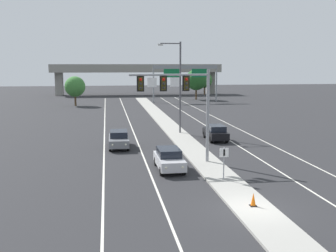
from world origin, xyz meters
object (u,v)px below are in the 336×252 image
(street_lamp_median, at_px, (178,82))
(tree_far_left_b, at_px, (75,87))
(car_receding_black, at_px, (216,132))
(highway_sign_gantry, at_px, (185,72))
(car_oncoming_silver, at_px, (169,159))
(tree_far_right_c, at_px, (196,80))
(overhead_signal_mast, at_px, (181,94))
(car_oncoming_grey, at_px, (119,139))
(tree_far_right_b, at_px, (205,80))
(traffic_cone_median_nose, at_px, (253,200))
(median_sign_post, at_px, (224,159))

(street_lamp_median, relative_size, tree_far_left_b, 1.82)
(car_receding_black, distance_m, highway_sign_gantry, 43.00)
(car_oncoming_silver, relative_size, tree_far_right_c, 0.68)
(overhead_signal_mast, height_order, car_oncoming_grey, overhead_signal_mast)
(overhead_signal_mast, relative_size, car_oncoming_silver, 1.60)
(highway_sign_gantry, distance_m, tree_far_right_b, 21.52)
(car_receding_black, xyz_separation_m, tree_far_right_b, (13.56, 61.93, 2.83))
(traffic_cone_median_nose, relative_size, tree_far_right_c, 0.11)
(median_sign_post, height_order, highway_sign_gantry, highway_sign_gantry)
(car_oncoming_grey, height_order, car_receding_black, same)
(street_lamp_median, relative_size, traffic_cone_median_nose, 13.51)
(median_sign_post, xyz_separation_m, car_oncoming_silver, (-3.10, 3.72, -0.77))
(car_oncoming_grey, bearing_deg, tree_far_left_b, 99.57)
(overhead_signal_mast, height_order, median_sign_post, overhead_signal_mast)
(overhead_signal_mast, distance_m, tree_far_left_b, 48.83)
(tree_far_right_c, distance_m, tree_far_left_b, 27.05)
(street_lamp_median, xyz_separation_m, tree_far_left_b, (-13.59, 33.50, -2.21))
(tree_far_left_b, bearing_deg, car_oncoming_silver, -78.22)
(median_sign_post, relative_size, car_oncoming_silver, 0.49)
(car_oncoming_silver, xyz_separation_m, car_oncoming_grey, (-3.44, 8.75, 0.00))
(traffic_cone_median_nose, bearing_deg, car_oncoming_grey, 110.71)
(tree_far_left_b, bearing_deg, tree_far_right_c, 21.82)
(traffic_cone_median_nose, height_order, tree_far_right_b, tree_far_right_b)
(overhead_signal_mast, height_order, street_lamp_median, street_lamp_median)
(median_sign_post, distance_m, car_receding_black, 15.25)
(street_lamp_median, xyz_separation_m, car_receding_black, (3.14, -4.41, -4.97))
(street_lamp_median, bearing_deg, car_receding_black, -54.50)
(car_oncoming_silver, distance_m, tree_far_right_c, 61.03)
(car_receding_black, relative_size, tree_far_right_c, 0.68)
(median_sign_post, height_order, tree_far_right_b, tree_far_right_b)
(street_lamp_median, distance_m, car_oncoming_grey, 10.81)
(traffic_cone_median_nose, relative_size, highway_sign_gantry, 0.06)
(median_sign_post, xyz_separation_m, tree_far_left_b, (-13.33, 52.76, 2.00))
(car_receding_black, height_order, tree_far_right_b, tree_far_right_b)
(street_lamp_median, bearing_deg, median_sign_post, -90.76)
(street_lamp_median, bearing_deg, highway_sign_gantry, 78.05)
(highway_sign_gantry, relative_size, tree_far_left_b, 2.42)
(overhead_signal_mast, xyz_separation_m, median_sign_post, (1.96, -5.31, -3.87))
(tree_far_right_c, height_order, tree_far_left_b, tree_far_right_c)
(overhead_signal_mast, xyz_separation_m, car_oncoming_silver, (-1.14, -1.59, -4.64))
(overhead_signal_mast, distance_m, traffic_cone_median_nose, 11.84)
(traffic_cone_median_nose, bearing_deg, median_sign_post, 91.73)
(traffic_cone_median_nose, bearing_deg, street_lamp_median, 89.77)
(overhead_signal_mast, distance_m, car_oncoming_silver, 5.03)
(highway_sign_gantry, bearing_deg, street_lamp_median, -101.95)
(overhead_signal_mast, height_order, car_receding_black, overhead_signal_mast)
(street_lamp_median, relative_size, car_oncoming_silver, 2.23)
(tree_far_right_b, bearing_deg, highway_sign_gantry, -113.91)
(street_lamp_median, height_order, car_oncoming_silver, street_lamp_median)
(median_sign_post, xyz_separation_m, highway_sign_gantry, (8.29, 57.23, 4.58))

